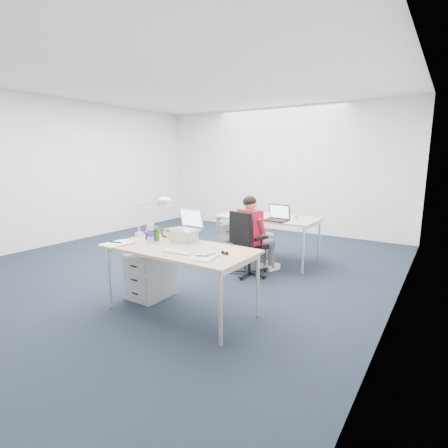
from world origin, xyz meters
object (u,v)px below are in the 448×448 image
at_px(office_chair, 248,257).
at_px(drawer_pedestal_far, 237,239).
at_px(computer_mouse, 211,253).
at_px(cordless_phone, 156,234).
at_px(water_bottle, 150,231).
at_px(headphones, 168,235).
at_px(book_stack, 174,233).
at_px(desk_far, 268,220).
at_px(desk_lamp, 148,216).
at_px(dark_laptop, 276,212).
at_px(drawer_pedestal_near, 151,275).
at_px(can_koozie, 148,235).
at_px(sunglasses, 225,253).
at_px(seated_person, 256,235).
at_px(silver_laptop, 184,226).
at_px(wireless_keyboard, 178,252).
at_px(bear_figurine, 157,233).
at_px(desk_near, 180,252).
at_px(far_cup, 296,217).

height_order(office_chair, drawer_pedestal_far, office_chair).
distance_m(computer_mouse, cordless_phone, 0.91).
bearing_deg(water_bottle, computer_mouse, -5.20).
bearing_deg(headphones, book_stack, 4.72).
bearing_deg(desk_far, desk_lamp, -101.75).
relative_size(book_stack, dark_laptop, 0.61).
distance_m(drawer_pedestal_near, computer_mouse, 1.17).
height_order(headphones, can_koozie, can_koozie).
xyz_separation_m(headphones, water_bottle, (0.02, -0.32, 0.11)).
bearing_deg(desk_lamp, water_bottle, -24.56).
distance_m(cordless_phone, sunglasses, 1.00).
distance_m(drawer_pedestal_near, sunglasses, 1.24).
xyz_separation_m(desk_far, can_koozie, (-0.47, -2.21, 0.10)).
height_order(seated_person, computer_mouse, seated_person).
bearing_deg(drawer_pedestal_far, cordless_phone, -83.59).
relative_size(seated_person, silver_laptop, 3.25).
distance_m(desk_far, drawer_pedestal_far, 0.73).
relative_size(seated_person, book_stack, 5.33).
distance_m(office_chair, wireless_keyboard, 1.71).
bearing_deg(cordless_phone, bear_figurine, -14.32).
distance_m(drawer_pedestal_far, headphones, 2.05).
bearing_deg(headphones, office_chair, 62.98).
relative_size(computer_mouse, water_bottle, 0.41).
xyz_separation_m(desk_near, far_cup, (0.38, 2.30, 0.09)).
xyz_separation_m(computer_mouse, sunglasses, (0.10, 0.10, -0.01)).
height_order(bear_figurine, cordless_phone, bear_figurine).
height_order(desk_near, sunglasses, sunglasses).
xyz_separation_m(computer_mouse, headphones, (-0.93, 0.40, -0.00)).
height_order(drawer_pedestal_near, computer_mouse, computer_mouse).
xyz_separation_m(water_bottle, far_cup, (0.84, 2.28, -0.08)).
bearing_deg(drawer_pedestal_near, silver_laptop, 15.60).
bearing_deg(can_koozie, office_chair, 67.57).
xyz_separation_m(cordless_phone, far_cup, (0.83, 2.21, -0.03)).
bearing_deg(computer_mouse, silver_laptop, 174.48).
distance_m(desk_near, office_chair, 1.53).
bearing_deg(drawer_pedestal_far, dark_laptop, -18.91).
bearing_deg(seated_person, silver_laptop, -80.58).
bearing_deg(sunglasses, desk_near, -166.56).
height_order(office_chair, can_koozie, office_chair).
bearing_deg(bear_figurine, book_stack, 71.78).
distance_m(book_stack, dark_laptop, 1.77).
distance_m(desk_near, silver_laptop, 0.38).
bearing_deg(bear_figurine, desk_lamp, 170.94).
bearing_deg(water_bottle, wireless_keyboard, -17.98).
bearing_deg(desk_near, drawer_pedestal_near, 166.90).
relative_size(seated_person, computer_mouse, 11.15).
xyz_separation_m(bear_figurine, sunglasses, (0.98, -0.06, -0.07)).
bearing_deg(cordless_phone, far_cup, 52.40).
distance_m(seated_person, silver_laptop, 1.43).
bearing_deg(cordless_phone, can_koozie, 166.82).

